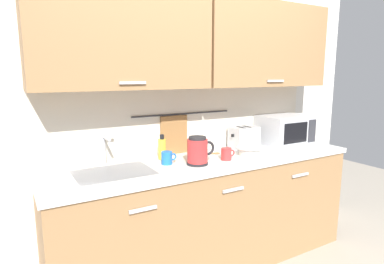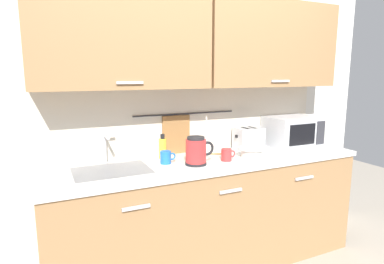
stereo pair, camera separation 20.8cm
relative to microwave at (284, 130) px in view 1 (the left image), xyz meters
name	(u,v)px [view 1 (the left image)]	position (x,y,z in m)	size (l,w,h in m)	color
counter_unit	(208,212)	(-0.93, -0.11, -0.58)	(2.53, 0.64, 0.90)	#997047
back_wall_assembly	(195,78)	(-0.92, 0.12, 0.49)	(3.70, 0.41, 2.50)	silver
sink_faucet	(105,146)	(-1.68, 0.12, 0.01)	(0.09, 0.17, 0.22)	#B2B5BA
microwave	(284,130)	(0.00, 0.00, 0.00)	(0.46, 0.35, 0.27)	silver
electric_kettle	(198,151)	(-1.09, -0.21, -0.03)	(0.23, 0.16, 0.21)	black
dish_soap_bottle	(162,148)	(-1.25, 0.06, -0.05)	(0.06, 0.06, 0.20)	yellow
mug_near_sink	(167,158)	(-1.28, -0.09, -0.09)	(0.12, 0.08, 0.09)	blue
mixing_bowl	(249,150)	(-0.59, -0.19, -0.09)	(0.21, 0.21, 0.08)	silver
toaster	(244,137)	(-0.44, 0.06, -0.04)	(0.26, 0.17, 0.19)	#B7BABF
mug_by_kettle	(227,154)	(-0.83, -0.21, -0.09)	(0.12, 0.08, 0.09)	red
wooden_spoon	(208,153)	(-0.85, 0.02, -0.13)	(0.26, 0.15, 0.01)	#9E7042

